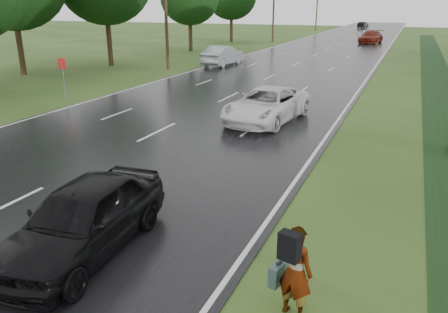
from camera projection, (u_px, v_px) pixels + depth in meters
ground at (0, 210)px, 11.58m from camera, size 220.00×220.00×0.00m
road at (323, 51)px, 50.70m from camera, size 14.00×180.00×0.04m
edge_stripe_east at (385, 53)px, 48.22m from camera, size 0.12×180.00×0.01m
edge_stripe_west at (268, 49)px, 53.17m from camera, size 0.12×180.00×0.01m
center_line at (323, 51)px, 50.70m from camera, size 0.12×180.00×0.01m
drainage_ditch at (444, 104)px, 23.61m from camera, size 2.20×120.00×0.56m
road_sign at (63, 70)px, 24.60m from camera, size 0.50×0.06×2.30m
utility_pole_mid at (166, 4)px, 34.98m from camera, size 1.60×0.26×10.00m
utility_pole_far at (274, 4)px, 61.07m from camera, size 1.60×0.26×10.00m
utility_pole_distant at (317, 4)px, 87.15m from camera, size 1.60×0.26×10.00m
pedestrian at (294, 270)px, 7.41m from camera, size 0.83×0.83×1.74m
white_pickup at (267, 105)px, 20.01m from camera, size 3.18×5.74×1.52m
dark_sedan at (83, 218)px, 9.36m from camera, size 2.19×4.79×1.59m
silver_sedan at (223, 56)px, 38.37m from camera, size 2.12×5.25×1.69m
far_car_red at (371, 37)px, 60.28m from camera, size 3.17×6.07×1.68m
far_car_dark at (363, 25)px, 97.61m from camera, size 2.10×4.36×1.38m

